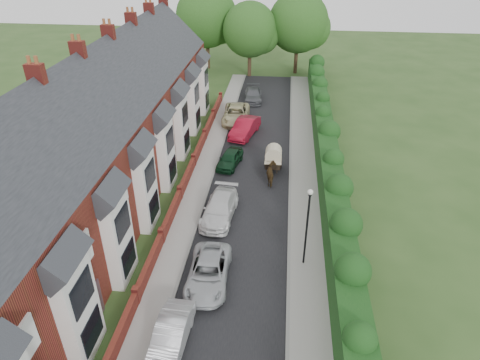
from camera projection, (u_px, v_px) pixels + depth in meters
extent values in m
plane|color=#2D4C1E|center=(238.00, 311.00, 22.05)|extent=(140.00, 140.00, 0.00)
cube|color=black|center=(248.00, 195.00, 31.48)|extent=(6.00, 58.00, 0.02)
cube|color=gray|center=(304.00, 198.00, 31.08)|extent=(2.20, 58.00, 0.12)
cube|color=gray|center=(197.00, 192.00, 31.81)|extent=(1.70, 58.00, 0.12)
cube|color=gray|center=(290.00, 197.00, 31.17)|extent=(0.18, 58.00, 0.13)
cube|color=gray|center=(207.00, 192.00, 31.73)|extent=(0.18, 58.00, 0.13)
cube|color=#123914|center=(331.00, 186.00, 30.30)|extent=(1.50, 58.00, 2.50)
cube|color=maroon|center=(98.00, 156.00, 29.94)|extent=(8.00, 40.00, 6.50)
cube|color=#25272C|center=(90.00, 112.00, 28.27)|extent=(8.00, 40.20, 8.00)
cube|color=white|center=(26.00, 341.00, 15.23)|extent=(0.12, 1.20, 1.60)
cube|color=white|center=(79.00, 312.00, 18.69)|extent=(0.70, 2.40, 5.20)
cube|color=black|center=(92.00, 331.00, 19.27)|extent=(0.06, 1.80, 1.60)
cube|color=black|center=(82.00, 293.00, 18.04)|extent=(0.06, 1.80, 1.60)
cube|color=#25272C|center=(61.00, 259.00, 17.16)|extent=(1.70, 2.60, 1.70)
cube|color=#3F2D2D|center=(97.00, 300.00, 21.30)|extent=(0.08, 0.90, 2.10)
cube|color=white|center=(84.00, 250.00, 19.50)|extent=(0.12, 1.20, 1.60)
cube|color=white|center=(119.00, 240.00, 22.95)|extent=(0.70, 2.40, 5.20)
cube|color=black|center=(129.00, 257.00, 23.54)|extent=(0.06, 1.80, 1.60)
cube|color=black|center=(123.00, 222.00, 22.31)|extent=(0.06, 1.80, 1.60)
cube|color=#25272C|center=(108.00, 193.00, 21.43)|extent=(1.70, 2.60, 1.70)
cube|color=#3F2D2D|center=(130.00, 238.00, 25.57)|extent=(0.08, 0.90, 2.10)
cube|color=white|center=(122.00, 191.00, 23.77)|extent=(0.12, 1.20, 1.60)
cube|color=white|center=(147.00, 190.00, 27.22)|extent=(0.70, 2.40, 5.20)
cube|color=black|center=(154.00, 206.00, 27.80)|extent=(0.06, 1.80, 1.60)
cube|color=black|center=(150.00, 175.00, 26.57)|extent=(0.06, 1.80, 1.60)
cube|color=#25272C|center=(139.00, 148.00, 25.70)|extent=(1.70, 2.60, 1.70)
cube|color=#3F2D2D|center=(154.00, 193.00, 29.84)|extent=(0.08, 0.90, 2.10)
cube|color=white|center=(148.00, 151.00, 28.03)|extent=(0.12, 1.20, 1.60)
cube|color=white|center=(167.00, 155.00, 31.49)|extent=(0.70, 2.40, 5.20)
cube|color=black|center=(173.00, 169.00, 32.07)|extent=(0.06, 1.80, 1.60)
cube|color=black|center=(170.00, 140.00, 30.84)|extent=(0.06, 1.80, 1.60)
cube|color=#25272C|center=(161.00, 116.00, 29.96)|extent=(1.70, 2.60, 1.70)
cube|color=#3F2D2D|center=(171.00, 159.00, 34.10)|extent=(0.08, 0.90, 2.10)
cube|color=white|center=(167.00, 121.00, 32.30)|extent=(0.12, 1.20, 1.60)
cube|color=white|center=(182.00, 127.00, 35.76)|extent=(0.70, 2.40, 5.20)
cube|color=black|center=(187.00, 140.00, 36.34)|extent=(0.06, 1.80, 1.60)
cube|color=black|center=(185.00, 114.00, 35.11)|extent=(0.06, 1.80, 1.60)
cube|color=#25272C|center=(177.00, 93.00, 34.23)|extent=(1.70, 2.60, 1.70)
cube|color=#3F2D2D|center=(185.00, 133.00, 38.37)|extent=(0.08, 0.90, 2.10)
cube|color=white|center=(182.00, 98.00, 36.57)|extent=(0.12, 1.20, 1.60)
cube|color=white|center=(194.00, 106.00, 40.02)|extent=(0.70, 2.40, 5.20)
cube|color=black|center=(198.00, 118.00, 40.60)|extent=(0.06, 1.80, 1.60)
cube|color=black|center=(197.00, 93.00, 39.37)|extent=(0.06, 1.80, 1.60)
cube|color=#25272C|center=(190.00, 74.00, 38.50)|extent=(1.70, 2.60, 1.70)
cube|color=#3F2D2D|center=(196.00, 113.00, 42.64)|extent=(0.08, 0.90, 2.10)
cube|color=white|center=(194.00, 80.00, 40.83)|extent=(0.12, 1.20, 1.60)
cube|color=white|center=(203.00, 88.00, 44.29)|extent=(0.70, 2.40, 5.20)
cube|color=black|center=(207.00, 99.00, 44.87)|extent=(0.06, 1.80, 1.60)
cube|color=black|center=(206.00, 77.00, 43.64)|extent=(0.06, 1.80, 1.60)
cube|color=#25272C|center=(201.00, 59.00, 42.76)|extent=(1.70, 2.60, 1.70)
cube|color=#3F2D2D|center=(205.00, 95.00, 46.91)|extent=(0.08, 0.90, 2.10)
cube|color=white|center=(203.00, 65.00, 45.10)|extent=(0.12, 1.20, 1.60)
cube|color=maroon|center=(37.00, 79.00, 22.05)|extent=(0.90, 0.50, 1.60)
cylinder|color=brown|center=(29.00, 61.00, 21.58)|extent=(0.20, 0.20, 0.50)
cylinder|color=brown|center=(36.00, 61.00, 21.55)|extent=(0.20, 0.20, 0.50)
cube|color=maroon|center=(79.00, 54.00, 26.32)|extent=(0.90, 0.50, 1.60)
cylinder|color=brown|center=(73.00, 38.00, 25.85)|extent=(0.20, 0.20, 0.50)
cylinder|color=brown|center=(79.00, 38.00, 25.81)|extent=(0.20, 0.20, 0.50)
cube|color=maroon|center=(109.00, 36.00, 30.59)|extent=(0.90, 0.50, 1.60)
cylinder|color=brown|center=(104.00, 22.00, 30.12)|extent=(0.20, 0.20, 0.50)
cylinder|color=brown|center=(109.00, 22.00, 30.08)|extent=(0.20, 0.20, 0.50)
cube|color=maroon|center=(131.00, 23.00, 34.85)|extent=(0.90, 0.50, 1.60)
cylinder|color=brown|center=(127.00, 10.00, 34.38)|extent=(0.20, 0.20, 0.50)
cylinder|color=brown|center=(132.00, 10.00, 34.35)|extent=(0.20, 0.20, 0.50)
cube|color=maroon|center=(149.00, 12.00, 39.12)|extent=(0.90, 0.50, 1.60)
cylinder|color=brown|center=(146.00, 1.00, 38.65)|extent=(0.20, 0.20, 0.50)
cylinder|color=brown|center=(150.00, 1.00, 38.61)|extent=(0.20, 0.20, 0.50)
cube|color=maroon|center=(163.00, 3.00, 43.39)|extent=(0.90, 0.50, 1.60)
cube|color=maroon|center=(120.00, 336.00, 20.18)|extent=(0.30, 4.70, 0.90)
cube|color=maroon|center=(150.00, 264.00, 24.45)|extent=(0.30, 4.70, 0.90)
cube|color=maroon|center=(172.00, 214.00, 28.72)|extent=(0.30, 4.70, 0.90)
cube|color=maroon|center=(187.00, 177.00, 32.98)|extent=(0.30, 4.70, 0.90)
cube|color=maroon|center=(200.00, 148.00, 37.25)|extent=(0.30, 4.70, 0.90)
cube|color=maroon|center=(209.00, 125.00, 41.52)|extent=(0.30, 4.70, 0.90)
cube|color=maroon|center=(217.00, 106.00, 45.78)|extent=(0.30, 4.70, 0.90)
cube|color=maroon|center=(136.00, 295.00, 22.27)|extent=(0.35, 0.35, 1.10)
cube|color=maroon|center=(162.00, 236.00, 26.53)|extent=(0.35, 0.35, 1.10)
cube|color=maroon|center=(180.00, 193.00, 30.80)|extent=(0.35, 0.35, 1.10)
cube|color=maroon|center=(194.00, 160.00, 35.07)|extent=(0.35, 0.35, 1.10)
cube|color=maroon|center=(205.00, 135.00, 39.33)|extent=(0.35, 0.35, 1.10)
cube|color=maroon|center=(213.00, 114.00, 43.60)|extent=(0.35, 0.35, 1.10)
cube|color=maroon|center=(221.00, 97.00, 47.87)|extent=(0.35, 0.35, 1.10)
cylinder|color=black|center=(306.00, 231.00, 23.92)|extent=(0.12, 0.12, 4.80)
cylinder|color=black|center=(310.00, 195.00, 22.66)|extent=(0.20, 0.20, 0.10)
sphere|color=silver|center=(310.00, 192.00, 22.59)|extent=(0.32, 0.32, 0.32)
cylinder|color=#332316|center=(250.00, 58.00, 55.25)|extent=(0.50, 0.50, 4.75)
sphere|color=#224818|center=(250.00, 30.00, 53.44)|extent=(6.80, 6.80, 6.80)
sphere|color=#224818|center=(261.00, 35.00, 53.91)|extent=(4.76, 4.76, 4.76)
cylinder|color=#332316|center=(296.00, 53.00, 56.27)|extent=(0.50, 0.50, 5.25)
sphere|color=#224818|center=(298.00, 22.00, 54.28)|extent=(7.60, 7.60, 7.60)
sphere|color=#224818|center=(310.00, 28.00, 54.77)|extent=(5.32, 5.32, 5.32)
cylinder|color=#332316|center=(208.00, 48.00, 58.17)|extent=(0.50, 0.50, 5.50)
sphere|color=#224818|center=(206.00, 16.00, 56.08)|extent=(8.00, 8.00, 8.00)
sphere|color=#224818|center=(219.00, 22.00, 56.58)|extent=(5.60, 5.60, 5.60)
imported|color=silver|center=(171.00, 335.00, 19.96)|extent=(1.59, 4.12, 1.34)
imported|color=#B6BABE|center=(208.00, 272.00, 23.59)|extent=(2.33, 4.85, 1.33)
imported|color=white|center=(220.00, 208.00, 28.83)|extent=(2.34, 5.00, 1.41)
imported|color=black|center=(230.00, 159.00, 35.12)|extent=(2.17, 3.94, 1.27)
imported|color=maroon|center=(245.00, 128.00, 40.09)|extent=(2.80, 5.07, 1.58)
imported|color=beige|center=(236.00, 114.00, 43.04)|extent=(2.69, 5.55, 1.52)
imported|color=#55575C|center=(253.00, 95.00, 48.23)|extent=(2.23, 4.73, 1.33)
imported|color=#443019|center=(272.00, 174.00, 32.62)|extent=(1.14, 1.97, 1.57)
cube|color=black|center=(273.00, 161.00, 34.28)|extent=(1.20, 2.00, 0.50)
cylinder|color=beige|center=(274.00, 153.00, 33.92)|extent=(1.30, 1.25, 1.30)
cube|color=beige|center=(273.00, 158.00, 34.15)|extent=(1.32, 2.05, 0.04)
cylinder|color=black|center=(265.00, 162.00, 35.06)|extent=(0.08, 0.90, 0.90)
cylinder|color=black|center=(281.00, 162.00, 34.94)|extent=(0.08, 0.90, 0.90)
cylinder|color=black|center=(268.00, 167.00, 33.35)|extent=(0.06, 1.80, 0.06)
cylinder|color=black|center=(277.00, 168.00, 33.28)|extent=(0.06, 1.80, 0.06)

